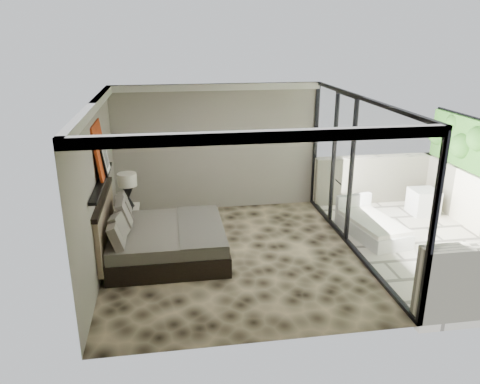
{
  "coord_description": "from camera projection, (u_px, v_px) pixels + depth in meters",
  "views": [
    {
      "loc": [
        -1.05,
        -7.53,
        3.87
      ],
      "look_at": [
        0.19,
        0.4,
        1.08
      ],
      "focal_mm": 35.0,
      "sensor_mm": 36.0,
      "label": 1
    }
  ],
  "objects": [
    {
      "name": "ottoman",
      "position": [
        423.0,
        202.0,
        10.32
      ],
      "size": [
        0.56,
        0.56,
        0.56
      ],
      "primitive_type": "cube",
      "rotation": [
        0.0,
        0.0,
        -0.01
      ],
      "color": "silver",
      "rests_on": "terrace_slab"
    },
    {
      "name": "ceiling",
      "position": [
        232.0,
        101.0,
        7.54
      ],
      "size": [
        4.5,
        5.0,
        0.02
      ],
      "primitive_type": "cube",
      "color": "silver",
      "rests_on": "back_wall"
    },
    {
      "name": "framed_print",
      "position": [
        105.0,
        157.0,
        7.95
      ],
      "size": [
        0.11,
        0.5,
        0.6
      ],
      "primitive_type": "cube",
      "rotation": [
        0.0,
        -0.14,
        0.0
      ],
      "color": "black",
      "rests_on": "picture_ledge"
    },
    {
      "name": "floor",
      "position": [
        233.0,
        256.0,
        8.45
      ],
      "size": [
        5.0,
        5.0,
        0.0
      ],
      "primitive_type": "plane",
      "color": "black",
      "rests_on": "ground"
    },
    {
      "name": "glass_wall",
      "position": [
        358.0,
        176.0,
        8.32
      ],
      "size": [
        0.08,
        5.0,
        2.8
      ],
      "primitive_type": "cube",
      "color": "white",
      "rests_on": "floor"
    },
    {
      "name": "table_lamp",
      "position": [
        128.0,
        185.0,
        9.25
      ],
      "size": [
        0.38,
        0.38,
        0.69
      ],
      "color": "black",
      "rests_on": "nightstand"
    },
    {
      "name": "lounger",
      "position": [
        371.0,
        226.0,
        9.26
      ],
      "size": [
        1.03,
        1.69,
        0.62
      ],
      "rotation": [
        0.0,
        0.0,
        0.16
      ],
      "color": "silver",
      "rests_on": "terrace_slab"
    },
    {
      "name": "bed",
      "position": [
        161.0,
        239.0,
        8.32
      ],
      "size": [
        2.11,
        2.04,
        1.16
      ],
      "color": "black",
      "rests_on": "floor"
    },
    {
      "name": "abstract_canvas",
      "position": [
        100.0,
        150.0,
        7.82
      ],
      "size": [
        0.13,
        0.9,
        0.9
      ],
      "primitive_type": "cube",
      "rotation": [
        0.0,
        -0.1,
        0.0
      ],
      "color": "red",
      "rests_on": "picture_ledge"
    },
    {
      "name": "back_wall",
      "position": [
        217.0,
        148.0,
        10.32
      ],
      "size": [
        4.5,
        0.02,
        2.8
      ],
      "primitive_type": "cube",
      "color": "gray",
      "rests_on": "floor"
    },
    {
      "name": "picture_ledge",
      "position": [
        102.0,
        181.0,
        7.73
      ],
      "size": [
        0.12,
        2.2,
        0.05
      ],
      "primitive_type": "cube",
      "color": "black",
      "rests_on": "left_wall"
    },
    {
      "name": "terrace_slab",
      "position": [
        425.0,
        245.0,
        9.02
      ],
      "size": [
        3.0,
        5.0,
        0.12
      ],
      "primitive_type": "cube",
      "color": "beige",
      "rests_on": "ground"
    },
    {
      "name": "nightstand",
      "position": [
        127.0,
        219.0,
        9.43
      ],
      "size": [
        0.6,
        0.6,
        0.5
      ],
      "primitive_type": "cube",
      "rotation": [
        0.0,
        0.0,
        -0.22
      ],
      "color": "black",
      "rests_on": "floor"
    },
    {
      "name": "left_wall",
      "position": [
        98.0,
        189.0,
        7.67
      ],
      "size": [
        0.02,
        5.0,
        2.8
      ],
      "primitive_type": "cube",
      "color": "gray",
      "rests_on": "floor"
    }
  ]
}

